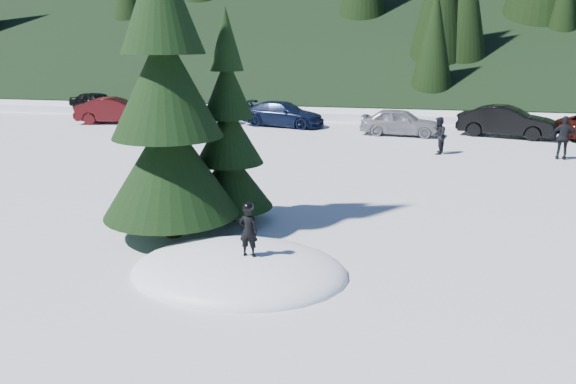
% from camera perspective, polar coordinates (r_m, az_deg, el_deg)
% --- Properties ---
extents(ground, '(200.00, 200.00, 0.00)m').
position_cam_1_polar(ground, '(11.59, -5.00, -8.16)').
color(ground, white).
rests_on(ground, ground).
extents(snow_mound, '(4.48, 3.52, 0.96)m').
position_cam_1_polar(snow_mound, '(11.59, -5.00, -8.16)').
color(snow_mound, white).
rests_on(snow_mound, ground).
extents(spruce_tall, '(3.20, 3.20, 8.60)m').
position_cam_1_polar(spruce_tall, '(13.18, -12.29, 9.36)').
color(spruce_tall, black).
rests_on(spruce_tall, ground).
extents(spruce_short, '(2.20, 2.20, 5.37)m').
position_cam_1_polar(spruce_short, '(14.28, -6.03, 5.12)').
color(spruce_short, black).
rests_on(spruce_short, ground).
extents(child_skier, '(0.38, 0.25, 1.02)m').
position_cam_1_polar(child_skier, '(10.97, -4.04, -3.97)').
color(child_skier, black).
rests_on(child_skier, snow_mound).
extents(adult_0, '(0.73, 0.85, 1.54)m').
position_cam_1_polar(adult_0, '(23.96, 15.02, 5.55)').
color(adult_0, black).
rests_on(adult_0, ground).
extents(adult_1, '(1.06, 0.58, 1.72)m').
position_cam_1_polar(adult_1, '(24.59, 26.22, 4.96)').
color(adult_1, black).
rests_on(adult_1, ground).
extents(car_0, '(4.44, 3.08, 1.40)m').
position_cam_1_polar(car_0, '(37.83, -18.81, 8.56)').
color(car_0, black).
rests_on(car_0, ground).
extents(car_1, '(4.58, 2.53, 1.43)m').
position_cam_1_polar(car_1, '(33.38, -17.10, 7.92)').
color(car_1, '#400B0D').
rests_on(car_1, ground).
extents(car_2, '(4.91, 3.60, 1.24)m').
position_cam_1_polar(car_2, '(32.56, -8.65, 8.08)').
color(car_2, '#575960').
rests_on(car_2, ground).
extents(car_3, '(4.89, 2.83, 1.33)m').
position_cam_1_polar(car_3, '(30.77, -0.49, 7.93)').
color(car_3, black).
rests_on(car_3, ground).
extents(car_4, '(4.01, 1.94, 1.32)m').
position_cam_1_polar(car_4, '(28.37, 11.35, 7.00)').
color(car_4, gray).
rests_on(car_4, ground).
extents(car_5, '(4.79, 2.82, 1.49)m').
position_cam_1_polar(car_5, '(29.34, 21.34, 6.69)').
color(car_5, black).
rests_on(car_5, ground).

